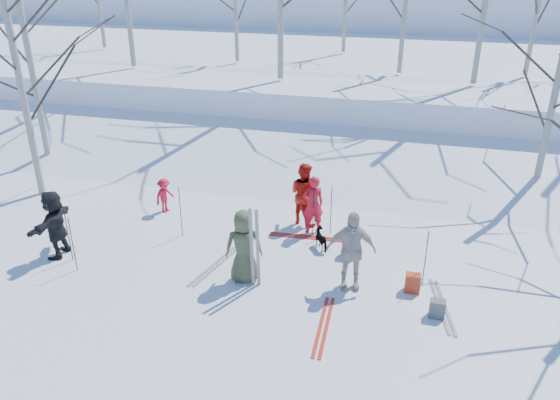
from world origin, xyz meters
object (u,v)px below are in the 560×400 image
(backpack_red, at_px, (413,283))
(backpack_dark, at_px, (350,249))
(skier_redor_behind, at_px, (304,194))
(backpack_grey, at_px, (437,309))
(skier_olive_center, at_px, (244,246))
(skier_red_north, at_px, (313,205))
(skier_grey_west, at_px, (55,224))
(dog, at_px, (323,239))
(skier_red_seated, at_px, (165,195))
(skier_cream_east, at_px, (351,250))

(backpack_red, relative_size, backpack_dark, 1.05)
(skier_redor_behind, bearing_deg, backpack_dark, 164.60)
(backpack_red, height_order, backpack_grey, backpack_red)
(skier_olive_center, bearing_deg, skier_red_north, -130.57)
(skier_grey_west, bearing_deg, backpack_red, 90.93)
(skier_red_north, bearing_deg, backpack_red, 113.06)
(skier_olive_center, height_order, skier_red_north, skier_olive_center)
(dog, distance_m, backpack_red, 2.54)
(skier_redor_behind, bearing_deg, skier_red_seated, 34.33)
(backpack_red, distance_m, backpack_dark, 1.86)
(skier_olive_center, xyz_separation_m, skier_cream_east, (2.25, 0.30, 0.06))
(skier_cream_east, height_order, skier_grey_west, skier_cream_east)
(skier_red_seated, height_order, backpack_red, skier_red_seated)
(skier_olive_center, bearing_deg, backpack_grey, 156.10)
(dog, relative_size, backpack_red, 1.43)
(skier_redor_behind, distance_m, backpack_dark, 2.12)
(skier_red_north, relative_size, backpack_grey, 4.02)
(skier_red_north, relative_size, backpack_red, 3.64)
(skier_red_north, height_order, backpack_dark, skier_red_north)
(skier_olive_center, height_order, skier_red_seated, skier_olive_center)
(skier_redor_behind, height_order, skier_grey_west, skier_redor_behind)
(skier_red_north, bearing_deg, backpack_dark, 110.26)
(backpack_grey, distance_m, backpack_dark, 2.74)
(skier_red_seated, distance_m, backpack_dark, 5.36)
(skier_red_seated, distance_m, backpack_red, 7.09)
(skier_red_north, bearing_deg, skier_grey_west, -2.38)
(skier_redor_behind, height_order, backpack_red, skier_redor_behind)
(skier_cream_east, xyz_separation_m, dog, (-0.85, 1.47, -0.64))
(skier_olive_center, distance_m, skier_red_seated, 4.15)
(skier_olive_center, distance_m, skier_red_north, 2.74)
(skier_red_seated, bearing_deg, skier_red_north, -73.05)
(backpack_grey, bearing_deg, backpack_dark, 136.43)
(dog, bearing_deg, backpack_red, 110.33)
(skier_redor_behind, distance_m, skier_grey_west, 6.07)
(backpack_grey, bearing_deg, dog, 141.92)
(skier_olive_center, relative_size, skier_red_north, 1.09)
(dog, bearing_deg, backpack_dark, 124.90)
(skier_olive_center, bearing_deg, skier_cream_east, 168.31)
(skier_red_seated, relative_size, dog, 1.61)
(skier_cream_east, height_order, backpack_red, skier_cream_east)
(skier_olive_center, xyz_separation_m, dog, (1.40, 1.77, -0.58))
(backpack_dark, bearing_deg, skier_cream_east, -82.75)
(skier_redor_behind, distance_m, skier_red_seated, 3.84)
(skier_red_north, height_order, backpack_red, skier_red_north)
(dog, xyz_separation_m, backpack_red, (2.17, -1.32, -0.04))
(skier_redor_behind, xyz_separation_m, skier_cream_east, (1.59, -2.69, 0.06))
(skier_red_north, bearing_deg, skier_redor_behind, -81.01)
(skier_grey_west, bearing_deg, skier_red_seated, 150.06)
(skier_grey_west, xyz_separation_m, backpack_dark, (6.65, 1.66, -0.62))
(skier_redor_behind, xyz_separation_m, backpack_dark, (1.43, -1.43, -0.63))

